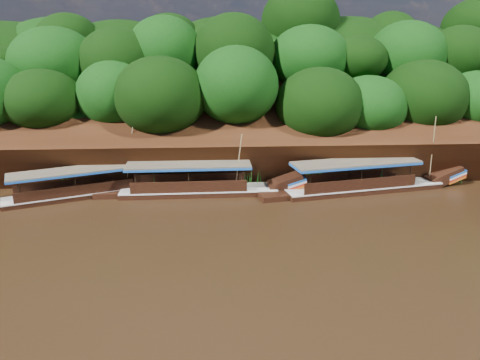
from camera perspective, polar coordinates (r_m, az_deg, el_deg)
The scene contains 6 objects.
ground at distance 30.06m, azimuth -0.65°, elevation -6.47°, with size 160.00×160.00×0.00m, color black.
riverbank at distance 51.24m, azimuth -1.81°, elevation 5.86°, with size 120.00×30.06×19.40m.
boat_0 at distance 39.34m, azimuth 15.85°, elevation -0.40°, with size 15.66×5.07×6.48m.
boat_1 at distance 37.09m, azimuth -3.85°, elevation -0.83°, with size 14.64×2.80×5.45m.
boat_2 at distance 38.54m, azimuth -17.31°, elevation -1.01°, with size 13.82×6.96×5.71m.
reeds at distance 38.48m, azimuth -5.08°, elevation 0.30°, with size 48.98×2.33×2.18m.
Camera 1 is at (-1.19, -27.45, 12.20)m, focal length 35.00 mm.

